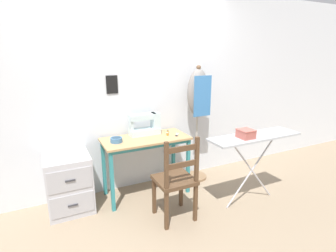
% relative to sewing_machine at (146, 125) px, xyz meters
% --- Properties ---
extents(ground_plane, '(14.00, 14.00, 0.00)m').
position_rel_sewing_machine_xyz_m(ground_plane, '(-0.06, -0.37, -0.87)').
color(ground_plane, gray).
extents(wall_back, '(10.00, 0.06, 2.55)m').
position_rel_sewing_machine_xyz_m(wall_back, '(-0.06, 0.18, 0.40)').
color(wall_back, silver).
rests_on(wall_back, ground_plane).
extents(sewing_table, '(1.05, 0.49, 0.75)m').
position_rel_sewing_machine_xyz_m(sewing_table, '(-0.06, -0.14, -0.23)').
color(sewing_table, tan).
rests_on(sewing_table, ground_plane).
extents(sewing_machine, '(0.40, 0.16, 0.29)m').
position_rel_sewing_machine_xyz_m(sewing_machine, '(0.00, 0.00, 0.00)').
color(sewing_machine, silver).
rests_on(sewing_machine, sewing_table).
extents(fabric_bowl, '(0.14, 0.14, 0.06)m').
position_rel_sewing_machine_xyz_m(fabric_bowl, '(-0.42, -0.14, -0.10)').
color(fabric_bowl, teal).
rests_on(fabric_bowl, sewing_table).
extents(scissors, '(0.10, 0.13, 0.01)m').
position_rel_sewing_machine_xyz_m(scissors, '(0.33, -0.20, -0.12)').
color(scissors, silver).
rests_on(scissors, sewing_table).
extents(thread_spool_near_machine, '(0.03, 0.03, 0.04)m').
position_rel_sewing_machine_xyz_m(thread_spool_near_machine, '(0.22, -0.17, -0.10)').
color(thread_spool_near_machine, orange).
rests_on(thread_spool_near_machine, sewing_table).
extents(thread_spool_mid_table, '(0.04, 0.04, 0.04)m').
position_rel_sewing_machine_xyz_m(thread_spool_mid_table, '(0.26, -0.09, -0.11)').
color(thread_spool_mid_table, yellow).
rests_on(thread_spool_mid_table, sewing_table).
extents(wooden_chair, '(0.40, 0.38, 0.95)m').
position_rel_sewing_machine_xyz_m(wooden_chair, '(0.03, -0.77, -0.42)').
color(wooden_chair, '#513823').
rests_on(wooden_chair, ground_plane).
extents(filing_cabinet, '(0.48, 0.49, 0.66)m').
position_rel_sewing_machine_xyz_m(filing_cabinet, '(-0.98, -0.09, -0.55)').
color(filing_cabinet, '#B7B7BC').
rests_on(filing_cabinet, ground_plane).
extents(dress_form, '(0.32, 0.32, 1.60)m').
position_rel_sewing_machine_xyz_m(dress_form, '(0.74, -0.03, 0.27)').
color(dress_form, '#846647').
rests_on(dress_form, ground_plane).
extents(ironing_board, '(1.13, 0.31, 0.85)m').
position_rel_sewing_machine_xyz_m(ironing_board, '(0.99, -0.85, -0.08)').
color(ironing_board, '#ADB2B7').
rests_on(ironing_board, ground_plane).
extents(storage_box, '(0.16, 0.17, 0.10)m').
position_rel_sewing_machine_xyz_m(storage_box, '(0.83, -0.88, 0.01)').
color(storage_box, '#AD564C').
rests_on(storage_box, ironing_board).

